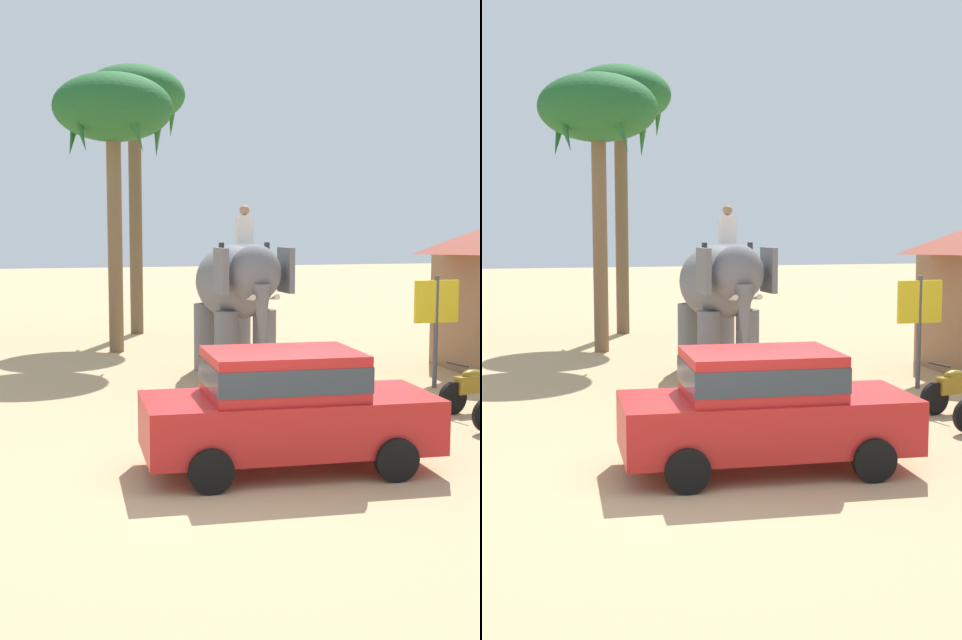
# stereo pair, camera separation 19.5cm
# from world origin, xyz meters

# --- Properties ---
(ground_plane) EXTENTS (120.00, 120.00, 0.00)m
(ground_plane) POSITION_xyz_m (0.00, 0.00, 0.00)
(ground_plane) COLOR tan
(car_sedan_foreground) EXTENTS (4.20, 2.07, 1.70)m
(car_sedan_foreground) POSITION_xyz_m (0.96, 0.38, 0.93)
(car_sedan_foreground) COLOR red
(car_sedan_foreground) RESTS_ON ground
(elephant_with_mahout) EXTENTS (1.67, 3.88, 3.88)m
(elephant_with_mahout) POSITION_xyz_m (2.22, 7.65, 1.99)
(elephant_with_mahout) COLOR slate
(elephant_with_mahout) RESTS_ON ground
(motorcycle_far_in_row) EXTENTS (1.78, 0.62, 0.94)m
(motorcycle_far_in_row) POSITION_xyz_m (5.60, 3.00, 0.46)
(motorcycle_far_in_row) COLOR black
(motorcycle_far_in_row) RESTS_ON ground
(palm_tree_behind_elephant) EXTENTS (3.20, 3.20, 7.48)m
(palm_tree_behind_elephant) POSITION_xyz_m (0.08, 12.27, 6.38)
(palm_tree_behind_elephant) COLOR brown
(palm_tree_behind_elephant) RESTS_ON ground
(palm_tree_left_of_road) EXTENTS (3.20, 3.20, 8.42)m
(palm_tree_left_of_road) POSITION_xyz_m (1.21, 16.06, 7.27)
(palm_tree_left_of_road) COLOR brown
(palm_tree_left_of_road) RESTS_ON ground
(signboard_yellow) EXTENTS (1.00, 0.10, 2.40)m
(signboard_yellow) POSITION_xyz_m (5.95, 5.27, 1.69)
(signboard_yellow) COLOR #4C4C51
(signboard_yellow) RESTS_ON ground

